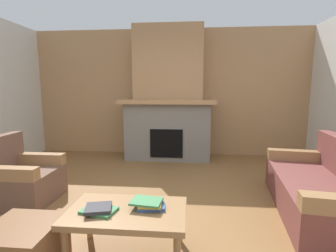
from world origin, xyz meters
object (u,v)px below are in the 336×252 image
(fireplace, at_px, (168,102))
(couch, at_px, (323,190))
(ottoman, at_px, (23,249))
(coffee_table, at_px, (127,216))
(armchair, at_px, (21,179))

(fireplace, xyz_separation_m, couch, (1.99, -2.27, -0.88))
(fireplace, relative_size, ottoman, 5.19)
(coffee_table, bearing_deg, armchair, 149.73)
(coffee_table, bearing_deg, couch, 24.64)
(couch, xyz_separation_m, coffee_table, (-2.06, -0.95, 0.09))
(fireplace, distance_m, armchair, 2.96)
(couch, distance_m, coffee_table, 2.27)
(fireplace, bearing_deg, couch, -48.71)
(fireplace, distance_m, couch, 3.15)
(fireplace, bearing_deg, ottoman, -103.46)
(fireplace, distance_m, ottoman, 3.71)
(fireplace, xyz_separation_m, armchair, (-1.71, -2.26, -0.87))
(ottoman, bearing_deg, armchair, 125.59)
(armchair, bearing_deg, couch, -0.19)
(couch, height_order, ottoman, couch)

